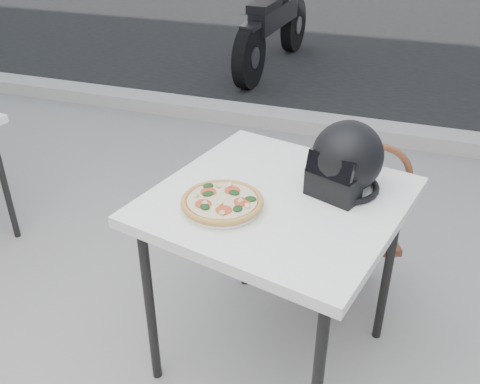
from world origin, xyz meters
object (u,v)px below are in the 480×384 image
(plate, at_px, (222,206))
(pizza, at_px, (222,201))
(cafe_table_main, at_px, (277,213))
(helmet, at_px, (346,161))
(cafe_chair_main, at_px, (359,219))
(motorcycle, at_px, (274,26))

(plate, height_order, pizza, pizza)
(cafe_table_main, relative_size, pizza, 3.25)
(cafe_table_main, xyz_separation_m, pizza, (-0.17, -0.15, 0.10))
(pizza, height_order, helmet, helmet)
(cafe_chair_main, bearing_deg, plate, 30.76)
(cafe_table_main, distance_m, pizza, 0.25)
(cafe_table_main, distance_m, helmet, 0.32)
(helmet, bearing_deg, pizza, -122.96)
(helmet, xyz_separation_m, cafe_chair_main, (0.06, 0.30, -0.43))
(plate, bearing_deg, motorcycle, 103.15)
(pizza, relative_size, helmet, 0.91)
(helmet, bearing_deg, cafe_chair_main, 101.02)
(plate, distance_m, motorcycle, 4.35)
(plate, relative_size, motorcycle, 0.15)
(pizza, distance_m, motorcycle, 4.36)
(cafe_table_main, relative_size, plate, 3.38)
(helmet, height_order, motorcycle, helmet)
(pizza, relative_size, cafe_chair_main, 0.34)
(plate, height_order, cafe_chair_main, cafe_chair_main)
(motorcycle, bearing_deg, cafe_chair_main, -65.04)
(cafe_table_main, height_order, cafe_chair_main, cafe_chair_main)
(cafe_table_main, bearing_deg, cafe_chair_main, 57.17)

